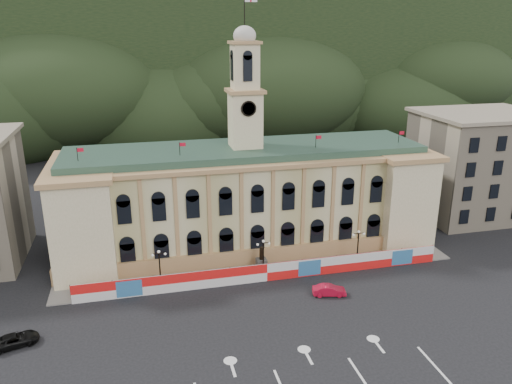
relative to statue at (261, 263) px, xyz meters
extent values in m
plane|color=black|center=(0.00, -18.00, -1.19)|extent=(260.00, 260.00, 0.00)
cube|color=black|center=(0.00, 112.00, 20.81)|extent=(230.00, 70.00, 44.00)
cube|color=#595651|center=(35.00, 92.00, 28.81)|extent=(22.00, 8.00, 14.00)
cube|color=#595651|center=(-48.00, 90.00, 24.81)|extent=(16.00, 7.00, 10.00)
cube|color=beige|center=(0.00, 10.00, 5.81)|extent=(55.00, 15.00, 14.00)
cube|color=tan|center=(0.00, 2.20, 0.01)|extent=(56.00, 0.80, 2.40)
cube|color=tan|center=(0.00, 10.00, 13.11)|extent=(56.20, 16.20, 0.60)
cube|color=#2E4D3E|center=(0.00, 10.00, 13.81)|extent=(53.00, 13.00, 1.20)
cube|color=beige|center=(-23.50, 9.00, 5.81)|extent=(8.00, 17.00, 14.00)
cube|color=beige|center=(23.50, 9.00, 5.81)|extent=(8.00, 17.00, 14.00)
cube|color=beige|center=(0.00, 10.00, 18.41)|extent=(4.40, 4.40, 8.00)
cube|color=tan|center=(0.00, 10.00, 22.61)|extent=(5.20, 5.20, 0.50)
cube|color=beige|center=(0.00, 10.00, 25.91)|extent=(3.60, 3.60, 6.50)
cube|color=tan|center=(0.00, 10.00, 29.31)|extent=(4.20, 4.20, 0.40)
cylinder|color=black|center=(0.00, 7.70, 20.41)|extent=(2.20, 0.20, 2.20)
ellipsoid|color=beige|center=(0.00, 10.00, 30.21)|extent=(3.20, 3.20, 2.72)
cylinder|color=black|center=(0.00, 10.00, 33.41)|extent=(0.12, 0.12, 5.00)
cube|color=#BEAD93|center=(43.00, 13.00, 7.81)|extent=(20.00, 16.00, 18.00)
cube|color=gray|center=(43.00, 13.00, 17.11)|extent=(21.00, 17.00, 0.60)
cube|color=red|center=(0.00, -3.00, 0.06)|extent=(50.00, 0.25, 2.50)
cube|color=#2F689D|center=(-18.00, -3.14, 0.06)|extent=(3.20, 0.05, 2.20)
cube|color=#2F689D|center=(6.00, -3.14, 0.06)|extent=(3.20, 0.05, 2.20)
cube|color=#2F689D|center=(20.00, -3.14, 0.06)|extent=(3.20, 0.05, 2.20)
cube|color=slate|center=(0.00, -0.25, -1.11)|extent=(56.00, 5.50, 0.16)
cube|color=#595651|center=(0.00, 0.00, -0.29)|extent=(1.40, 1.40, 1.80)
cylinder|color=black|center=(0.00, 0.00, 1.41)|extent=(0.60, 0.60, 1.60)
sphere|color=black|center=(0.00, 0.00, 2.31)|extent=(0.44, 0.44, 0.44)
cylinder|color=black|center=(-14.00, -1.00, -1.04)|extent=(0.44, 0.44, 0.30)
cylinder|color=black|center=(-14.00, -1.00, 1.21)|extent=(0.18, 0.18, 4.80)
cube|color=black|center=(-14.00, -1.00, 3.51)|extent=(1.60, 0.08, 0.08)
sphere|color=silver|center=(-14.80, -1.00, 3.36)|extent=(0.36, 0.36, 0.36)
sphere|color=silver|center=(-13.20, -1.00, 3.36)|extent=(0.36, 0.36, 0.36)
sphere|color=silver|center=(-14.00, -1.00, 3.76)|extent=(0.40, 0.40, 0.40)
cylinder|color=black|center=(0.00, -1.00, -1.04)|extent=(0.44, 0.44, 0.30)
cylinder|color=black|center=(0.00, -1.00, 1.21)|extent=(0.18, 0.18, 4.80)
cube|color=black|center=(0.00, -1.00, 3.51)|extent=(1.60, 0.08, 0.08)
sphere|color=silver|center=(-0.80, -1.00, 3.36)|extent=(0.36, 0.36, 0.36)
sphere|color=silver|center=(0.80, -1.00, 3.36)|extent=(0.36, 0.36, 0.36)
sphere|color=silver|center=(0.00, -1.00, 3.76)|extent=(0.40, 0.40, 0.40)
cylinder|color=black|center=(14.00, -1.00, -1.04)|extent=(0.44, 0.44, 0.30)
cylinder|color=black|center=(14.00, -1.00, 1.21)|extent=(0.18, 0.18, 4.80)
cube|color=black|center=(14.00, -1.00, 3.51)|extent=(1.60, 0.08, 0.08)
sphere|color=silver|center=(13.20, -1.00, 3.36)|extent=(0.36, 0.36, 0.36)
sphere|color=silver|center=(14.80, -1.00, 3.36)|extent=(0.36, 0.36, 0.36)
sphere|color=silver|center=(14.00, -1.00, 3.76)|extent=(0.40, 0.40, 0.40)
imported|color=#AF0C27|center=(6.75, -8.54, -0.49)|extent=(3.32, 4.88, 1.40)
imported|color=black|center=(-30.00, -10.52, -0.51)|extent=(4.95, 6.13, 1.36)
camera|label=1|loc=(-15.58, -61.03, 31.52)|focal=35.00mm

